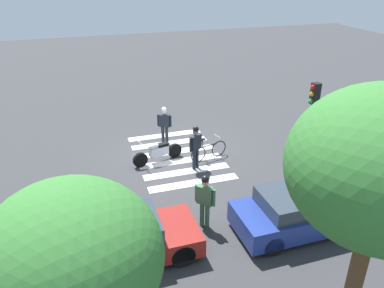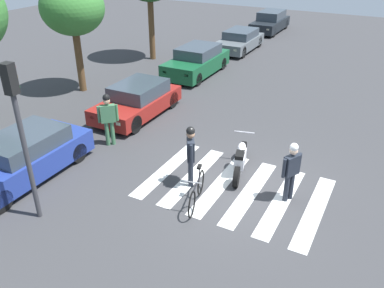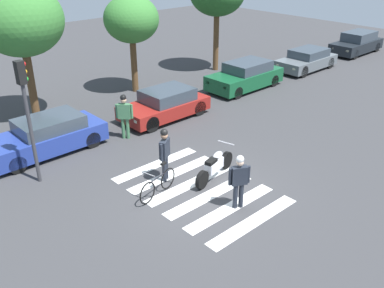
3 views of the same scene
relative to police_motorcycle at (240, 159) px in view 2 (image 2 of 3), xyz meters
name	(u,v)px [view 2 (image 2 of 3)]	position (x,y,z in m)	size (l,w,h in m)	color
ground_plane	(235,188)	(-0.89, -0.22, -0.45)	(60.00, 60.00, 0.00)	#38383A
police_motorcycle	(240,159)	(0.00, 0.00, 0.00)	(2.16, 0.82, 1.02)	black
leaning_bicycle	(197,192)	(-2.05, 0.41, -0.06)	(1.69, 0.56, 1.01)	black
officer_on_foot	(291,168)	(-0.71, -1.68, 0.54)	(0.59, 0.39, 1.73)	#1E232D
officer_by_motorcycle	(191,152)	(-1.29, 1.00, 0.62)	(0.60, 0.43, 1.84)	#1E232D
pedestrian_bystander	(108,116)	(-0.42, 4.58, 0.62)	(0.50, 0.52, 1.83)	#3F724C
crosswalk_stripes	(235,188)	(-0.89, -0.22, -0.45)	(3.47, 4.95, 0.01)	silver
car_blue_hatchback	(22,157)	(-3.22, 5.55, 0.19)	(4.28, 1.82, 1.33)	black
car_maroon_wagon	(137,100)	(2.11, 5.19, 0.17)	(3.97, 1.84, 1.29)	black
car_green_compact	(197,61)	(7.80, 5.52, 0.23)	(4.31, 1.86, 1.41)	black
car_grey_coupe	(240,41)	(13.19, 5.36, 0.15)	(4.14, 1.81, 1.23)	black
car_black_suv	(270,22)	(19.21, 5.40, 0.23)	(4.43, 1.75, 1.44)	black
traffic_light_pole	(19,119)	(-4.40, 3.73, 2.27)	(0.34, 0.26, 4.03)	#38383D
street_tree_far	(72,9)	(3.25, 9.07, 3.18)	(2.70, 2.70, 4.81)	brown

